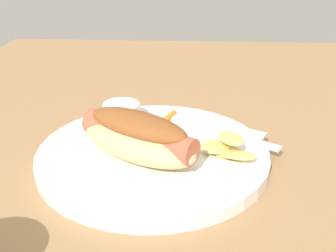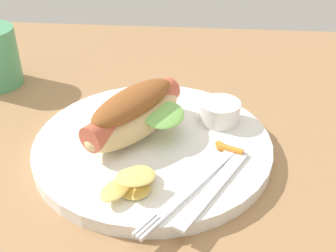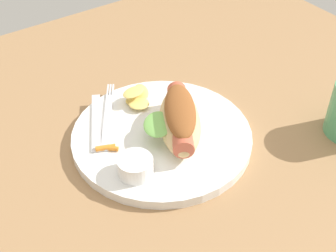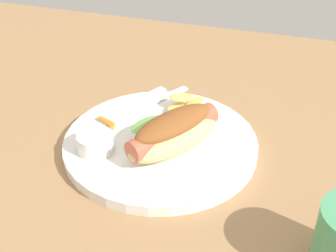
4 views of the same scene
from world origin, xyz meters
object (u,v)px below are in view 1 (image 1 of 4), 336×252
(sauce_ramekin, at_px, (122,113))
(fork, at_px, (218,131))
(chips_pile, at_px, (227,148))
(plate, at_px, (153,155))
(carrot_garnish, at_px, (169,117))
(hot_dog, at_px, (138,136))
(knife, at_px, (216,124))

(sauce_ramekin, xyz_separation_m, fork, (-0.03, -0.13, -0.01))
(fork, distance_m, chips_pile, 0.06)
(plate, distance_m, chips_pile, 0.09)
(carrot_garnish, bearing_deg, sauce_ramekin, 98.54)
(sauce_ramekin, height_order, fork, sauce_ramekin)
(hot_dog, xyz_separation_m, knife, (0.10, -0.10, -0.03))
(sauce_ramekin, xyz_separation_m, chips_pile, (-0.09, -0.14, -0.00))
(hot_dog, bearing_deg, plate, 89.34)
(chips_pile, bearing_deg, sauce_ramekin, 57.15)
(fork, bearing_deg, carrot_garnish, -177.00)
(knife, bearing_deg, sauce_ramekin, -155.05)
(fork, distance_m, carrot_garnish, 0.08)
(knife, distance_m, carrot_garnish, 0.07)
(hot_dog, distance_m, carrot_garnish, 0.12)
(plate, bearing_deg, chips_pile, -96.96)
(fork, relative_size, carrot_garnish, 4.54)
(hot_dog, bearing_deg, fork, 69.10)
(plate, height_order, chips_pile, chips_pile)
(hot_dog, xyz_separation_m, carrot_garnish, (0.11, -0.03, -0.02))
(sauce_ramekin, relative_size, knife, 0.36)
(hot_dog, height_order, fork, hot_dog)
(hot_dog, distance_m, knife, 0.14)
(fork, relative_size, chips_pile, 2.02)
(knife, height_order, carrot_garnish, carrot_garnish)
(plate, bearing_deg, sauce_ramekin, 32.48)
(chips_pile, relative_size, carrot_garnish, 2.25)
(knife, distance_m, chips_pile, 0.08)
(sauce_ramekin, bearing_deg, plate, -147.52)
(plate, bearing_deg, hot_dog, 147.75)
(knife, relative_size, chips_pile, 1.92)
(plate, height_order, hot_dog, hot_dog)
(fork, bearing_deg, plate, -115.23)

